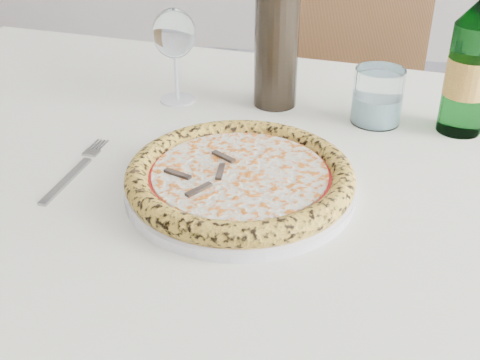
# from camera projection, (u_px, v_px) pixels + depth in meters

# --- Properties ---
(dining_table) EXTENTS (1.68, 1.11, 0.76)m
(dining_table) POSITION_uv_depth(u_px,v_px,m) (253.00, 204.00, 0.93)
(dining_table) COLOR brown
(dining_table) RESTS_ON floor
(chair_far) EXTENTS (0.48, 0.48, 0.93)m
(chair_far) POSITION_uv_depth(u_px,v_px,m) (333.00, 104.00, 1.63)
(chair_far) COLOR brown
(chair_far) RESTS_ON floor
(plate) EXTENTS (0.31, 0.31, 0.02)m
(plate) POSITION_uv_depth(u_px,v_px,m) (240.00, 187.00, 0.80)
(plate) COLOR white
(plate) RESTS_ON dining_table
(pizza) EXTENTS (0.30, 0.30, 0.03)m
(pizza) POSITION_uv_depth(u_px,v_px,m) (240.00, 176.00, 0.79)
(pizza) COLOR #E3B651
(pizza) RESTS_ON plate
(fork) EXTENTS (0.02, 0.18, 0.00)m
(fork) POSITION_uv_depth(u_px,v_px,m) (75.00, 171.00, 0.86)
(fork) COLOR gray
(fork) RESTS_ON dining_table
(wine_glass) EXTENTS (0.07, 0.07, 0.17)m
(wine_glass) POSITION_uv_depth(u_px,v_px,m) (174.00, 36.00, 1.02)
(wine_glass) COLOR white
(wine_glass) RESTS_ON dining_table
(tumbler) EXTENTS (0.08, 0.08, 0.09)m
(tumbler) POSITION_uv_depth(u_px,v_px,m) (377.00, 100.00, 0.98)
(tumbler) COLOR white
(tumbler) RESTS_ON dining_table
(beer_bottle) EXTENTS (0.07, 0.07, 0.27)m
(beer_bottle) POSITION_uv_depth(u_px,v_px,m) (470.00, 67.00, 0.92)
(beer_bottle) COLOR #418E4F
(beer_bottle) RESTS_ON dining_table
(wine_bottle) EXTENTS (0.07, 0.07, 0.31)m
(wine_bottle) POSITION_uv_depth(u_px,v_px,m) (277.00, 32.00, 1.00)
(wine_bottle) COLOR black
(wine_bottle) RESTS_ON dining_table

